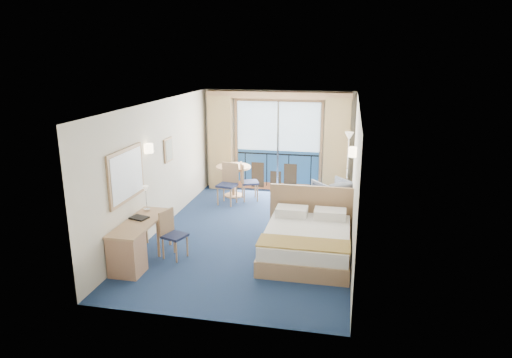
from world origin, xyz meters
name	(u,v)px	position (x,y,z in m)	size (l,w,h in m)	color
floor	(253,234)	(0.00, 0.00, 0.00)	(6.50, 6.50, 0.00)	navy
room_walls	(253,150)	(0.00, 0.00, 1.78)	(4.04, 6.54, 2.72)	beige
balcony_door	(278,149)	(-0.01, 3.22, 1.14)	(2.36, 0.03, 2.52)	navy
curtain_left	(221,143)	(-1.55, 3.07, 1.28)	(0.65, 0.22, 2.55)	tan
curtain_right	(336,148)	(1.55, 3.07, 1.28)	(0.65, 0.22, 2.55)	tan
pelmet	(278,95)	(0.00, 3.10, 2.58)	(3.80, 0.25, 0.18)	#A27858
mirror	(126,175)	(-1.97, -1.50, 1.55)	(0.05, 1.25, 0.95)	#A27858
wall_print	(168,150)	(-1.97, 0.45, 1.60)	(0.04, 0.42, 0.52)	#A27858
sconce_left	(149,148)	(-1.94, -0.60, 1.85)	(0.18, 0.18, 0.18)	#FFE4B2
sconce_right	(353,152)	(1.94, -0.15, 1.85)	(0.18, 0.18, 0.18)	#FFE4B2
bed	(307,241)	(1.20, -0.85, 0.30)	(1.71, 2.04, 1.08)	#A27858
nightstand	(340,220)	(1.75, 0.39, 0.30)	(0.46, 0.44, 0.60)	#A67758
phone	(340,204)	(1.74, 0.38, 0.63)	(0.16, 0.12, 0.07)	silver
armchair	(332,194)	(1.53, 1.98, 0.35)	(0.75, 0.77, 0.70)	#4D545E
floor_lamp	(349,149)	(1.86, 2.67, 1.33)	(0.24, 0.24, 1.75)	silver
desk	(130,248)	(-1.72, -2.05, 0.41)	(0.54, 1.58, 0.74)	#A27858
desk_chair	(171,231)	(-1.23, -1.39, 0.50)	(0.49, 0.49, 0.89)	#1E2546
folder	(139,218)	(-1.79, -1.49, 0.76)	(0.31, 0.23, 0.03)	black
desk_lamp	(146,193)	(-1.84, -1.07, 1.09)	(0.12, 0.12, 0.47)	silver
round_table	(234,173)	(-1.04, 2.44, 0.61)	(0.90, 0.90, 0.81)	#A27858
table_chair_a	(247,179)	(-0.63, 2.17, 0.55)	(0.54, 0.54, 0.97)	#1E2546
table_chair_b	(228,181)	(-1.02, 1.85, 0.57)	(0.50, 0.51, 1.01)	#1E2546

